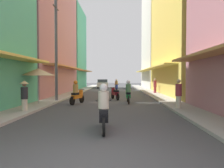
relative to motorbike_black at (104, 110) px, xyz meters
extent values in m
plane|color=#424244|center=(-0.19, 14.12, -0.70)|extent=(91.75, 91.75, 0.00)
cube|color=#ADA89E|center=(-4.48, 14.12, -0.64)|extent=(1.55, 49.70, 0.12)
cube|color=#9E9991|center=(4.10, 14.12, -0.64)|extent=(1.55, 49.70, 0.12)
cube|color=#B7727F|center=(-8.25, 14.95, 6.18)|extent=(6.00, 13.55, 13.77)
cube|color=#D88C4C|center=(-4.75, 14.95, 2.10)|extent=(1.10, 12.20, 0.12)
cube|color=#4CB28C|center=(-8.25, 26.55, 5.56)|extent=(6.00, 8.17, 12.53)
cube|color=#D88C4C|center=(-4.75, 26.55, 2.10)|extent=(1.10, 7.36, 0.12)
cube|color=#D88C4C|center=(4.37, 1.60, 2.10)|extent=(1.10, 9.61, 0.12)
cube|color=#EFD159|center=(7.87, 14.77, 5.32)|extent=(6.00, 13.67, 12.04)
cube|color=#EFD159|center=(4.37, 14.77, 2.10)|extent=(1.10, 12.30, 0.12)
cube|color=silver|center=(7.87, 27.79, 7.73)|extent=(6.00, 11.57, 16.87)
cube|color=#EFD159|center=(4.37, 27.79, 2.10)|extent=(1.10, 10.42, 0.12)
cylinder|color=black|center=(-0.05, 0.65, -0.42)|extent=(0.13, 0.56, 0.56)
cylinder|color=black|center=(0.05, -0.59, -0.42)|extent=(0.13, 0.56, 0.56)
cube|color=black|center=(0.00, -0.02, -0.20)|extent=(0.36, 1.02, 0.24)
cube|color=black|center=(0.02, -0.22, 0.00)|extent=(0.33, 0.58, 0.14)
cylinder|color=black|center=(-0.04, 0.53, 0.00)|extent=(0.28, 0.28, 0.45)
cylinder|color=black|center=(-0.04, 0.53, 0.25)|extent=(0.55, 0.08, 0.03)
cylinder|color=beige|center=(0.01, -0.17, 0.35)|extent=(0.34, 0.34, 0.55)
sphere|color=silver|center=(0.01, -0.17, 0.75)|extent=(0.26, 0.26, 0.26)
cylinder|color=black|center=(1.15, 8.24, -0.42)|extent=(0.09, 0.56, 0.56)
cylinder|color=black|center=(1.16, 6.99, -0.42)|extent=(0.09, 0.56, 0.56)
cube|color=#197233|center=(1.16, 7.56, -0.20)|extent=(0.29, 1.00, 0.24)
cube|color=black|center=(1.16, 7.36, 0.00)|extent=(0.29, 0.56, 0.14)
cylinder|color=#197233|center=(1.15, 8.11, 0.00)|extent=(0.28, 0.28, 0.45)
cylinder|color=black|center=(1.15, 8.11, 0.25)|extent=(0.55, 0.04, 0.03)
cylinder|color=#598C59|center=(1.16, 7.41, 0.35)|extent=(0.34, 0.34, 0.55)
sphere|color=silver|center=(1.16, 7.41, 0.75)|extent=(0.26, 0.26, 0.26)
cylinder|color=black|center=(0.28, 17.35, -0.42)|extent=(0.11, 0.56, 0.56)
cylinder|color=black|center=(0.21, 18.60, -0.42)|extent=(0.11, 0.56, 0.56)
cube|color=#1E38B7|center=(0.25, 18.02, -0.20)|extent=(0.33, 1.01, 0.24)
cube|color=black|center=(0.23, 18.22, 0.00)|extent=(0.31, 0.57, 0.14)
cylinder|color=#1E38B7|center=(0.28, 17.48, 0.00)|extent=(0.28, 0.28, 0.45)
cylinder|color=black|center=(0.28, 17.48, 0.25)|extent=(0.55, 0.06, 0.03)
cylinder|color=#BF8C3F|center=(0.24, 18.17, 0.35)|extent=(0.34, 0.34, 0.55)
sphere|color=silver|center=(0.24, 18.17, 0.75)|extent=(0.26, 0.26, 0.26)
cylinder|color=black|center=(-2.06, 7.59, -0.42)|extent=(0.26, 0.56, 0.56)
cylinder|color=black|center=(-2.46, 6.41, -0.42)|extent=(0.26, 0.56, 0.56)
cube|color=orange|center=(-2.28, 6.95, -0.20)|extent=(0.59, 1.04, 0.24)
cube|color=black|center=(-2.34, 6.77, 0.00)|extent=(0.44, 0.62, 0.14)
cylinder|color=orange|center=(-2.10, 7.48, 0.00)|extent=(0.28, 0.28, 0.45)
cylinder|color=black|center=(-2.10, 7.48, 0.25)|extent=(0.53, 0.20, 0.03)
cylinder|color=#BF8C3F|center=(-2.32, 6.81, 0.35)|extent=(0.34, 0.34, 0.55)
sphere|color=orange|center=(-2.32, 6.81, 0.75)|extent=(0.26, 0.26, 0.26)
cylinder|color=black|center=(0.01, 10.44, -0.42)|extent=(0.26, 0.55, 0.56)
cylinder|color=black|center=(0.43, 9.26, -0.42)|extent=(0.26, 0.55, 0.56)
cube|color=maroon|center=(0.24, 9.80, -0.20)|extent=(0.60, 1.04, 0.24)
cube|color=black|center=(0.30, 9.61, 0.00)|extent=(0.45, 0.62, 0.14)
cylinder|color=maroon|center=(0.05, 10.32, 0.00)|extent=(0.28, 0.28, 0.45)
cylinder|color=black|center=(0.05, 10.32, 0.25)|extent=(0.53, 0.21, 0.03)
cube|color=silver|center=(-2.20, 28.17, -0.10)|extent=(2.09, 4.23, 0.70)
cube|color=#333D47|center=(-2.19, 28.02, 0.45)|extent=(1.77, 2.23, 0.60)
cylinder|color=black|center=(-3.05, 29.35, -0.38)|extent=(0.23, 0.65, 0.64)
cylinder|color=black|center=(-1.56, 29.48, -0.38)|extent=(0.23, 0.65, 0.64)
cylinder|color=black|center=(-2.84, 26.86, -0.38)|extent=(0.23, 0.65, 0.64)
cylinder|color=black|center=(-1.35, 26.99, -0.38)|extent=(0.23, 0.65, 0.64)
cylinder|color=beige|center=(3.73, 4.51, -0.32)|extent=(0.28, 0.28, 0.78)
cylinder|color=#99333F|center=(3.73, 4.51, 0.40)|extent=(0.34, 0.34, 0.65)
sphere|color=tan|center=(3.73, 4.51, 0.87)|extent=(0.22, 0.22, 0.22)
cylinder|color=beige|center=(-4.19, 3.40, -0.35)|extent=(0.28, 0.28, 0.70)
cylinder|color=#262628|center=(-4.19, 3.40, 0.29)|extent=(0.34, 0.34, 0.59)
sphere|color=#9E7256|center=(-4.19, 3.40, 0.73)|extent=(0.22, 0.22, 0.22)
cone|color=#D1B77A|center=(-4.19, 3.40, 0.83)|extent=(0.44, 0.44, 0.16)
cylinder|color=#99333F|center=(4.40, 15.72, -0.32)|extent=(0.28, 0.28, 0.77)
cylinder|color=#99333F|center=(4.40, 15.72, 0.39)|extent=(0.34, 0.34, 0.65)
sphere|color=tan|center=(4.40, 15.72, 0.85)|extent=(0.22, 0.22, 0.22)
cylinder|color=#99999E|center=(-4.54, 6.12, 0.38)|extent=(0.05, 0.05, 2.17)
cone|color=beige|center=(-4.54, 6.12, 1.41)|extent=(2.04, 2.04, 0.45)
cylinder|color=#4C4C4F|center=(-3.95, 8.01, 2.95)|extent=(0.20, 0.20, 7.31)
cylinder|color=#3F382D|center=(-3.95, 8.01, 6.00)|extent=(0.08, 1.20, 0.08)
camera|label=1|loc=(0.49, -6.88, 1.07)|focal=33.71mm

